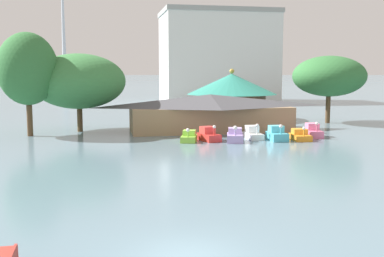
{
  "coord_description": "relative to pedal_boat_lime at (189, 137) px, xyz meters",
  "views": [
    {
      "loc": [
        -2.91,
        -16.15,
        6.83
      ],
      "look_at": [
        4.12,
        20.44,
        2.25
      ],
      "focal_mm": 43.19,
      "sensor_mm": 36.0,
      "label": 1
    }
  ],
  "objects": [
    {
      "name": "shoreline_tree_tall_left",
      "position": [
        -15.97,
        7.17,
        6.68
      ],
      "size": [
        6.27,
        6.27,
        10.98
      ],
      "color": "brown",
      "rests_on": "ground"
    },
    {
      "name": "pedal_boat_white",
      "position": [
        6.81,
        0.76,
        0.07
      ],
      "size": [
        1.44,
        2.94,
        1.69
      ],
      "rotation": [
        0.0,
        0.0,
        -1.54
      ],
      "color": "white",
      "rests_on": "ground"
    },
    {
      "name": "shoreline_tree_mid",
      "position": [
        -10.9,
        10.01,
        5.31
      ],
      "size": [
        10.6,
        10.6,
        8.9
      ],
      "color": "brown",
      "rests_on": "ground"
    },
    {
      "name": "pedal_boat_red",
      "position": [
        2.05,
        0.28,
        0.1
      ],
      "size": [
        2.06,
        3.01,
        1.68
      ],
      "rotation": [
        0.0,
        0.0,
        -1.32
      ],
      "color": "red",
      "rests_on": "ground"
    },
    {
      "name": "ground_plane",
      "position": [
        -5.27,
        -28.01,
        -0.45
      ],
      "size": [
        2000.0,
        2000.0,
        0.0
      ],
      "primitive_type": "plane",
      "color": "slate"
    },
    {
      "name": "pedal_boat_lime",
      "position": [
        0.0,
        0.0,
        0.0
      ],
      "size": [
        2.1,
        2.82,
        1.46
      ],
      "rotation": [
        0.0,
        0.0,
        -1.86
      ],
      "color": "#8CCC3F",
      "rests_on": "ground"
    },
    {
      "name": "shoreline_tree_right",
      "position": [
        21.37,
        13.0,
        5.8
      ],
      "size": [
        9.65,
        9.65,
        8.96
      ],
      "color": "brown",
      "rests_on": "ground"
    },
    {
      "name": "background_building_block",
      "position": [
        17.63,
        59.28,
        9.81
      ],
      "size": [
        25.43,
        16.51,
        20.49
      ],
      "color": "silver",
      "rests_on": "ground"
    },
    {
      "name": "pedal_boat_pink",
      "position": [
        13.43,
        0.76,
        0.12
      ],
      "size": [
        1.86,
        3.18,
        1.73
      ],
      "rotation": [
        0.0,
        0.0,
        -1.73
      ],
      "color": "pink",
      "rests_on": "ground"
    },
    {
      "name": "pedal_boat_cyan",
      "position": [
        8.81,
        -0.8,
        0.14
      ],
      "size": [
        1.72,
        2.82,
        1.74
      ],
      "rotation": [
        0.0,
        0.0,
        -1.62
      ],
      "color": "#4CB7CC",
      "rests_on": "ground"
    },
    {
      "name": "boathouse",
      "position": [
        3.95,
        7.88,
        1.78
      ],
      "size": [
        19.73,
        8.05,
        4.24
      ],
      "color": "#9E7F5B",
      "rests_on": "ground"
    },
    {
      "name": "green_roof_pavilion",
      "position": [
        9.9,
        19.85,
        3.3
      ],
      "size": [
        12.86,
        12.86,
        7.28
      ],
      "color": "brown",
      "rests_on": "ground"
    },
    {
      "name": "pedal_boat_lavender",
      "position": [
        4.45,
        -0.83,
        0.1
      ],
      "size": [
        2.25,
        3.19,
        1.72
      ],
      "rotation": [
        0.0,
        0.0,
        -1.84
      ],
      "color": "#B299D8",
      "rests_on": "ground"
    },
    {
      "name": "pedal_boat_orange",
      "position": [
        11.24,
        -0.95,
        -0.01
      ],
      "size": [
        1.99,
        3.05,
        1.48
      ],
      "rotation": [
        0.0,
        0.0,
        -1.7
      ],
      "color": "orange",
      "rests_on": "ground"
    }
  ]
}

